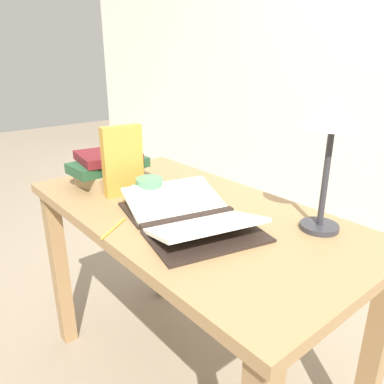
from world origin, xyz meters
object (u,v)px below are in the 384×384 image
book_stack_tall (109,167)px  coffee_mug (149,190)px  open_book (189,215)px  book_standing_upright (123,161)px  pencil (114,228)px  reading_lamp (333,124)px

book_stack_tall → coffee_mug: size_ratio=2.58×
open_book → book_standing_upright: book_standing_upright is taller
book_standing_upright → pencil: (0.24, -0.18, -0.12)m
open_book → pencil: bearing=-101.8°
open_book → book_stack_tall: (-0.49, -0.01, 0.05)m
coffee_mug → pencil: size_ratio=0.95×
open_book → book_standing_upright: 0.36m
open_book → reading_lamp: reading_lamp is taller
book_standing_upright → book_stack_tall: bearing=-179.9°
coffee_mug → pencil: 0.25m
pencil → open_book: bearing=64.2°
open_book → book_stack_tall: size_ratio=1.73×
open_book → book_stack_tall: bearing=-164.7°
open_book → coffee_mug: coffee_mug is taller
book_stack_tall → coffee_mug: book_stack_tall is taller
open_book → book_stack_tall: 0.49m
book_standing_upright → pencil: book_standing_upright is taller
reading_lamp → coffee_mug: (-0.51, -0.26, -0.27)m
coffee_mug → pencil: (0.12, -0.21, -0.04)m
reading_lamp → pencil: reading_lamp is taller
book_stack_tall → book_standing_upright: book_standing_upright is taller
open_book → book_standing_upright: bearing=-161.2°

